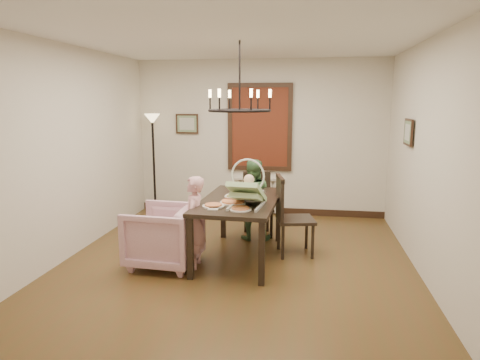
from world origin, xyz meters
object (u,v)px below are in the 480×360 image
(floor_lamp, at_px, (154,166))
(chair_right, at_px, (296,215))
(baby_bouncer, at_px, (247,190))
(drinking_glass, at_px, (240,193))
(chair_far, at_px, (258,204))
(armchair, at_px, (164,236))
(elderly_woman, at_px, (194,230))
(dining_table, at_px, (240,206))
(seated_man, at_px, (252,206))

(floor_lamp, bearing_deg, chair_right, -33.04)
(baby_bouncer, height_order, drinking_glass, baby_bouncer)
(floor_lamp, bearing_deg, chair_far, -25.59)
(baby_bouncer, bearing_deg, drinking_glass, 115.35)
(armchair, height_order, elderly_woman, elderly_woman)
(elderly_woman, relative_size, floor_lamp, 0.54)
(elderly_woman, relative_size, baby_bouncer, 1.57)
(dining_table, xyz_separation_m, floor_lamp, (-1.91, 1.98, 0.18))
(elderly_woman, distance_m, drinking_glass, 0.81)
(chair_right, height_order, elderly_woman, chair_right)
(armchair, relative_size, seated_man, 0.84)
(chair_right, distance_m, armchair, 1.77)
(armchair, height_order, seated_man, seated_man)
(elderly_woman, bearing_deg, chair_right, 113.98)
(baby_bouncer, distance_m, floor_lamp, 3.12)
(seated_man, height_order, baby_bouncer, baby_bouncer)
(seated_man, xyz_separation_m, baby_bouncer, (0.10, -1.19, 0.50))
(seated_man, relative_size, floor_lamp, 0.56)
(chair_far, distance_m, floor_lamp, 2.29)
(chair_far, xyz_separation_m, elderly_woman, (-0.64, -1.41, -0.01))
(armchair, distance_m, baby_bouncer, 1.23)
(chair_right, bearing_deg, floor_lamp, 44.71)
(drinking_glass, bearing_deg, armchair, -151.73)
(dining_table, height_order, elderly_woman, elderly_woman)
(chair_right, distance_m, floor_lamp, 3.16)
(baby_bouncer, xyz_separation_m, floor_lamp, (-2.06, 2.34, -0.10))
(dining_table, distance_m, chair_right, 0.79)
(chair_right, height_order, floor_lamp, floor_lamp)
(armchair, bearing_deg, seated_man, 145.49)
(chair_far, bearing_deg, chair_right, -66.03)
(elderly_woman, distance_m, baby_bouncer, 0.85)
(elderly_woman, height_order, baby_bouncer, baby_bouncer)
(dining_table, bearing_deg, elderly_woman, -139.04)
(chair_far, xyz_separation_m, drinking_glass, (-0.13, -0.92, 0.38))
(chair_right, xyz_separation_m, floor_lamp, (-2.63, 1.71, 0.35))
(dining_table, bearing_deg, floor_lamp, 136.51)
(chair_far, height_order, armchair, chair_far)
(chair_right, xyz_separation_m, armchair, (-1.63, -0.67, -0.16))
(chair_far, xyz_separation_m, seated_man, (-0.07, -0.18, 0.01))
(drinking_glass, height_order, floor_lamp, floor_lamp)
(seated_man, xyz_separation_m, drinking_glass, (-0.06, -0.75, 0.37))
(chair_right, height_order, baby_bouncer, baby_bouncer)
(chair_far, distance_m, elderly_woman, 1.55)
(dining_table, distance_m, chair_far, 1.04)
(elderly_woman, height_order, seated_man, seated_man)
(drinking_glass, distance_m, floor_lamp, 2.69)
(drinking_glass, bearing_deg, chair_far, 81.71)
(chair_far, height_order, drinking_glass, chair_far)
(armchair, relative_size, elderly_woman, 0.89)
(chair_right, bearing_deg, chair_far, 26.71)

